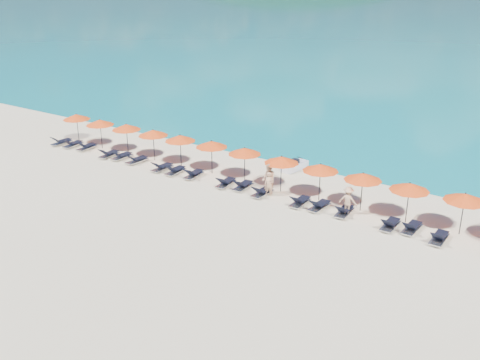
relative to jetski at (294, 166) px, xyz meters
The scene contains 37 objects.
ground 9.23m from the jetski, 91.26° to the right, with size 1400.00×1400.00×0.00m, color beige.
headland_main 611.00m from the jetski, 119.49° to the left, with size 374.00×242.00×126.50m.
headland_small 571.99m from the jetski, 105.25° to the left, with size 162.00×126.00×85.50m.
jetski is the anchor object (origin of this frame).
beachgoer_a 4.96m from the jetski, 79.05° to the right, with size 0.54×0.35×1.48m, color #E0AD85.
beachgoer_b 4.71m from the jetski, 80.66° to the right, with size 0.92×0.53×1.89m, color #E0AD85.
beachgoer_c 7.43m from the jetski, 38.19° to the right, with size 1.02×0.47×1.58m, color #E0AD85.
umbrella_0 17.72m from the jetski, 167.62° to the right, with size 2.10×2.10×2.28m.
umbrella_1 15.06m from the jetski, 164.88° to the right, with size 2.10×2.10×2.28m.
umbrella_2 12.54m from the jetski, 162.46° to the right, with size 2.10×2.10×2.28m.
umbrella_3 10.10m from the jetski, 157.79° to the right, with size 2.10×2.10×2.28m.
umbrella_4 7.93m from the jetski, 151.44° to the right, with size 2.10×2.10×2.28m.
umbrella_5 5.81m from the jetski, 139.43° to the right, with size 2.10×2.10×2.28m.
umbrella_6 4.32m from the jetski, 114.07° to the right, with size 2.10×2.10×2.28m.
umbrella_7 4.32m from the jetski, 73.26° to the right, with size 2.10×2.10×2.28m.
umbrella_8 5.53m from the jetski, 45.46° to the right, with size 2.10×2.10×2.28m.
umbrella_9 7.51m from the jetski, 31.12° to the right, with size 2.10×2.10×2.28m.
umbrella_10 9.79m from the jetski, 23.53° to the right, with size 2.10×2.10×2.28m.
umbrella_11 12.25m from the jetski, 17.80° to the right, with size 2.10×2.10×2.28m.
lounger_0 18.46m from the jetski, 164.08° to the right, with size 0.67×1.72×0.66m.
lounger_1 17.27m from the jetski, 163.34° to the right, with size 0.79×1.75×0.66m.
lounger_2 15.89m from the jetski, 162.37° to the right, with size 0.78×1.75×0.66m.
lounger_3 13.43m from the jetski, 157.67° to the right, with size 0.76×1.74×0.66m.
lounger_4 12.35m from the jetski, 156.59° to the right, with size 0.65×1.71×0.66m.
lounger_5 10.99m from the jetski, 153.35° to the right, with size 0.78×1.75×0.66m.
lounger_6 8.91m from the jetski, 145.22° to the right, with size 0.67×1.72×0.66m.
lounger_7 7.99m from the jetski, 140.51° to the right, with size 0.74×1.74×0.66m.
lounger_8 6.82m from the jetski, 133.79° to the right, with size 0.78×1.75×0.66m.
lounger_9 5.42m from the jetski, 112.93° to the right, with size 0.77×1.75×0.66m.
lounger_10 4.89m from the jetski, 101.21° to the right, with size 0.72×1.73×0.66m.
lounger_11 5.07m from the jetski, 83.36° to the right, with size 0.69×1.72×0.66m.
lounger_12 5.93m from the jetski, 58.14° to the right, with size 0.63×1.71×0.66m.
lounger_13 6.54m from the jetski, 48.97° to the right, with size 0.76×1.74×0.66m.
lounger_14 7.53m from the jetski, 40.07° to the right, with size 0.73×1.74×0.66m.
lounger_15 9.81m from the jetski, 30.97° to the right, with size 0.62×1.70×0.66m.
lounger_16 10.61m from the jetski, 26.92° to the right, with size 0.69×1.72×0.66m.
lounger_17 12.08m from the jetski, 25.26° to the right, with size 0.63×1.70×0.66m.
Camera 1 is at (16.23, -20.87, 12.26)m, focal length 40.00 mm.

